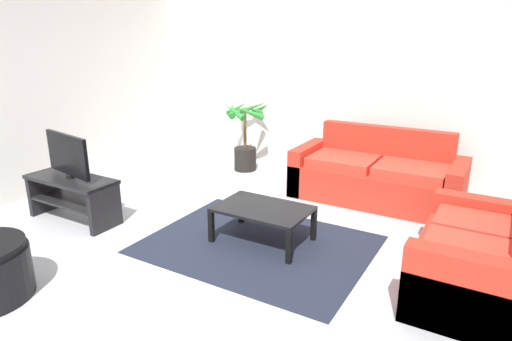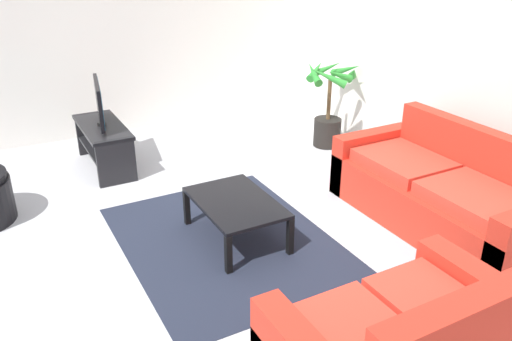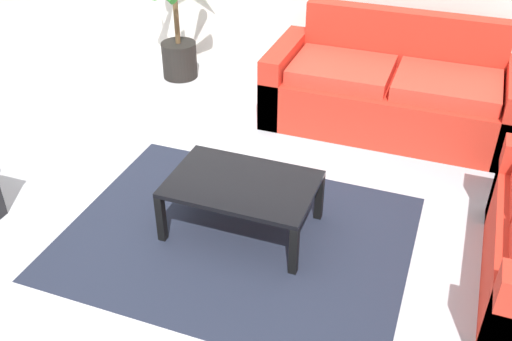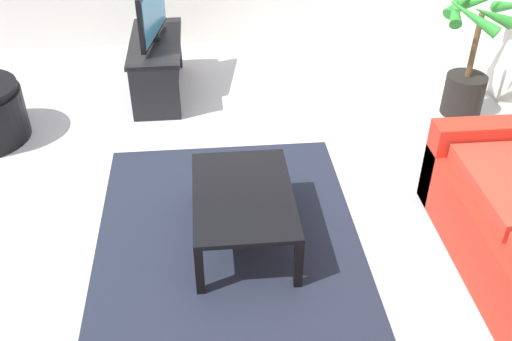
{
  "view_description": "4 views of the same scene",
  "coord_description": "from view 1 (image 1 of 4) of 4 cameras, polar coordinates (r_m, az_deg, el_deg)",
  "views": [
    {
      "loc": [
        2.32,
        -3.06,
        2.05
      ],
      "look_at": [
        0.11,
        0.68,
        0.69
      ],
      "focal_mm": 30.77,
      "sensor_mm": 36.0,
      "label": 1
    },
    {
      "loc": [
        3.89,
        -1.23,
        2.45
      ],
      "look_at": [
        0.35,
        0.69,
        0.65
      ],
      "focal_mm": 36.68,
      "sensor_mm": 36.0,
      "label": 2
    },
    {
      "loc": [
        1.43,
        -2.29,
        2.48
      ],
      "look_at": [
        0.37,
        0.57,
        0.45
      ],
      "focal_mm": 40.99,
      "sensor_mm": 36.0,
      "label": 3
    },
    {
      "loc": [
        3.14,
        0.33,
        2.56
      ],
      "look_at": [
        0.44,
        0.59,
        0.65
      ],
      "focal_mm": 41.01,
      "sensor_mm": 36.0,
      "label": 4
    }
  ],
  "objects": [
    {
      "name": "coffee_table",
      "position": [
        4.46,
        0.89,
        -5.34
      ],
      "size": [
        0.93,
        0.62,
        0.37
      ],
      "color": "black",
      "rests_on": "ground"
    },
    {
      "name": "area_rug",
      "position": [
        4.52,
        0.23,
        -9.55
      ],
      "size": [
        2.2,
        1.7,
        0.01
      ],
      "primitive_type": "cube",
      "color": "#1E2333",
      "rests_on": "ground"
    },
    {
      "name": "wall_back",
      "position": [
        6.53,
        9.69,
        10.95
      ],
      "size": [
        6.0,
        0.06,
        2.7
      ],
      "primitive_type": "cube",
      "color": "silver",
      "rests_on": "ground"
    },
    {
      "name": "potted_palm",
      "position": [
        6.79,
        -1.34,
        4.2
      ],
      "size": [
        0.72,
        0.79,
        1.1
      ],
      "color": "black",
      "rests_on": "ground"
    },
    {
      "name": "wall_left",
      "position": [
        6.18,
        -29.72,
        8.6
      ],
      "size": [
        0.06,
        6.0,
        2.7
      ],
      "primitive_type": "cube",
      "color": "silver",
      "rests_on": "ground"
    },
    {
      "name": "couch_main",
      "position": [
        5.79,
        15.39,
        -0.87
      ],
      "size": [
        2.07,
        0.9,
        0.9
      ],
      "color": "red",
      "rests_on": "ground"
    },
    {
      "name": "tv_stand",
      "position": [
        5.39,
        -22.75,
        -2.66
      ],
      "size": [
        1.1,
        0.45,
        0.51
      ],
      "color": "black",
      "rests_on": "ground"
    },
    {
      "name": "ground_plane",
      "position": [
        4.35,
        -5.94,
        -10.83
      ],
      "size": [
        6.6,
        6.6,
        0.0
      ],
      "primitive_type": "plane",
      "color": "#B2B2B7"
    },
    {
      "name": "couch_loveseat",
      "position": [
        4.04,
        27.18,
        -10.4
      ],
      "size": [
        0.9,
        1.43,
        0.9
      ],
      "color": "red",
      "rests_on": "ground"
    },
    {
      "name": "tv",
      "position": [
        5.26,
        -23.27,
        1.88
      ],
      "size": [
        0.81,
        0.18,
        0.5
      ],
      "color": "black",
      "rests_on": "tv_stand"
    }
  ]
}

